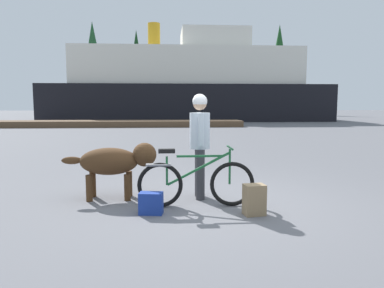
{
  "coord_description": "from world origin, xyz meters",
  "views": [
    {
      "loc": [
        -0.66,
        -5.31,
        1.5
      ],
      "look_at": [
        -0.24,
        0.8,
        0.82
      ],
      "focal_mm": 33.87,
      "sensor_mm": 36.0,
      "label": 1
    }
  ],
  "objects_px": {
    "backpack": "(254,200)",
    "handbag_pannier": "(151,203)",
    "ferry_boat": "(188,87)",
    "bicycle": "(195,182)",
    "dog": "(116,161)",
    "person_cyclist": "(200,136)"
  },
  "relations": [
    {
      "from": "ferry_boat",
      "to": "person_cyclist",
      "type": "bearing_deg",
      "value": -92.91
    },
    {
      "from": "person_cyclist",
      "to": "handbag_pannier",
      "type": "bearing_deg",
      "value": -132.15
    },
    {
      "from": "ferry_boat",
      "to": "dog",
      "type": "bearing_deg",
      "value": -95.62
    },
    {
      "from": "dog",
      "to": "backpack",
      "type": "relative_size",
      "value": 3.53
    },
    {
      "from": "person_cyclist",
      "to": "handbag_pannier",
      "type": "distance_m",
      "value": 1.39
    },
    {
      "from": "person_cyclist",
      "to": "dog",
      "type": "bearing_deg",
      "value": 178.16
    },
    {
      "from": "bicycle",
      "to": "dog",
      "type": "distance_m",
      "value": 1.36
    },
    {
      "from": "handbag_pannier",
      "to": "ferry_boat",
      "type": "relative_size",
      "value": 0.01
    },
    {
      "from": "person_cyclist",
      "to": "backpack",
      "type": "height_order",
      "value": "person_cyclist"
    },
    {
      "from": "dog",
      "to": "handbag_pannier",
      "type": "bearing_deg",
      "value": -55.67
    },
    {
      "from": "bicycle",
      "to": "backpack",
      "type": "relative_size",
      "value": 4.08
    },
    {
      "from": "backpack",
      "to": "person_cyclist",
      "type": "bearing_deg",
      "value": 124.61
    },
    {
      "from": "bicycle",
      "to": "handbag_pannier",
      "type": "relative_size",
      "value": 5.37
    },
    {
      "from": "person_cyclist",
      "to": "ferry_boat",
      "type": "height_order",
      "value": "ferry_boat"
    },
    {
      "from": "handbag_pannier",
      "to": "dog",
      "type": "bearing_deg",
      "value": 124.33
    },
    {
      "from": "dog",
      "to": "handbag_pannier",
      "type": "xyz_separation_m",
      "value": [
        0.59,
        -0.86,
        -0.45
      ]
    },
    {
      "from": "bicycle",
      "to": "ferry_boat",
      "type": "bearing_deg",
      "value": 86.92
    },
    {
      "from": "handbag_pannier",
      "to": "ferry_boat",
      "type": "distance_m",
      "value": 29.17
    },
    {
      "from": "person_cyclist",
      "to": "dog",
      "type": "relative_size",
      "value": 1.12
    },
    {
      "from": "backpack",
      "to": "ferry_boat",
      "type": "xyz_separation_m",
      "value": [
        0.77,
        29.07,
        2.87
      ]
    },
    {
      "from": "bicycle",
      "to": "person_cyclist",
      "type": "bearing_deg",
      "value": 77.71
    },
    {
      "from": "backpack",
      "to": "handbag_pannier",
      "type": "xyz_separation_m",
      "value": [
        -1.4,
        0.13,
        -0.06
      ]
    }
  ]
}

